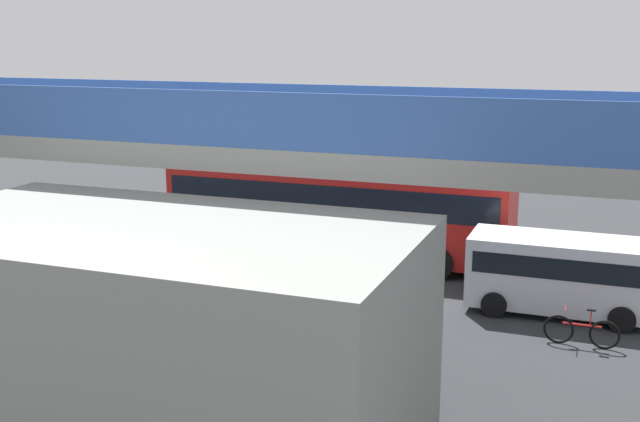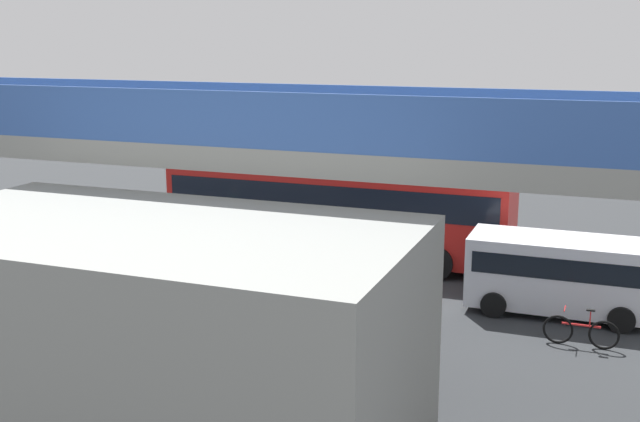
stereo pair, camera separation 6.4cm
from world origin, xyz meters
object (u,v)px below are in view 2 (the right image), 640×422
object	(u,v)px
parked_van	(561,270)
bicycle_red	(581,332)
traffic_sign	(304,180)
city_bus	(337,202)
pedestrian	(159,248)

from	to	relation	value
parked_van	bicycle_red	size ratio (longest dim) A/B	2.71
parked_van	traffic_sign	distance (m)	11.95
city_bus	bicycle_red	xyz separation A→B (m)	(-8.09, 5.25, -1.51)
bicycle_red	pedestrian	bearing A→B (deg)	-6.18
bicycle_red	traffic_sign	xyz separation A→B (m)	(10.69, -8.76, 1.52)
city_bus	traffic_sign	bearing A→B (deg)	-53.34
parked_van	city_bus	bearing A→B (deg)	-21.89
city_bus	bicycle_red	bearing A→B (deg)	146.98
city_bus	parked_van	world-z (taller)	city_bus
parked_van	pedestrian	world-z (taller)	parked_van
bicycle_red	parked_van	bearing A→B (deg)	-73.49
city_bus	traffic_sign	distance (m)	4.37
pedestrian	traffic_sign	distance (m)	7.69
bicycle_red	traffic_sign	size ratio (longest dim) A/B	0.63
parked_van	traffic_sign	size ratio (longest dim) A/B	1.71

